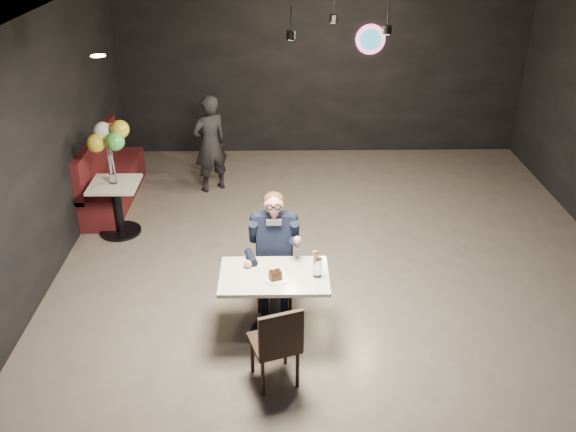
{
  "coord_description": "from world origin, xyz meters",
  "views": [
    {
      "loc": [
        -0.76,
        -5.93,
        4.12
      ],
      "look_at": [
        -0.66,
        -0.18,
        1.1
      ],
      "focal_mm": 38.0,
      "sensor_mm": 36.0,
      "label": 1
    }
  ],
  "objects_px": {
    "seated_man": "(274,249)",
    "sundae_glass": "(317,267)",
    "chair_far": "(275,269)",
    "side_table": "(118,207)",
    "main_table": "(274,305)",
    "passerby": "(210,144)",
    "balloon_vase": "(113,178)",
    "booth_bench": "(112,170)",
    "chair_near": "(274,341)"
  },
  "relations": [
    {
      "from": "chair_far",
      "to": "sundae_glass",
      "type": "height_order",
      "value": "sundae_glass"
    },
    {
      "from": "booth_bench",
      "to": "balloon_vase",
      "type": "bearing_deg",
      "value": -73.3
    },
    {
      "from": "chair_near",
      "to": "seated_man",
      "type": "height_order",
      "value": "seated_man"
    },
    {
      "from": "seated_man",
      "to": "sundae_glass",
      "type": "height_order",
      "value": "seated_man"
    },
    {
      "from": "sundae_glass",
      "to": "balloon_vase",
      "type": "height_order",
      "value": "sundae_glass"
    },
    {
      "from": "chair_far",
      "to": "seated_man",
      "type": "xyz_separation_m",
      "value": [
        0.0,
        0.0,
        0.26
      ]
    },
    {
      "from": "side_table",
      "to": "chair_near",
      "type": "bearing_deg",
      "value": -53.9
    },
    {
      "from": "chair_far",
      "to": "seated_man",
      "type": "distance_m",
      "value": 0.26
    },
    {
      "from": "main_table",
      "to": "sundae_glass",
      "type": "relative_size",
      "value": 5.5
    },
    {
      "from": "booth_bench",
      "to": "chair_far",
      "type": "bearing_deg",
      "value": -47.92
    },
    {
      "from": "sundae_glass",
      "to": "passerby",
      "type": "bearing_deg",
      "value": 111.25
    },
    {
      "from": "chair_far",
      "to": "booth_bench",
      "type": "distance_m",
      "value": 3.63
    },
    {
      "from": "seated_man",
      "to": "passerby",
      "type": "height_order",
      "value": "passerby"
    },
    {
      "from": "main_table",
      "to": "side_table",
      "type": "bearing_deg",
      "value": 133.54
    },
    {
      "from": "chair_far",
      "to": "sundae_glass",
      "type": "bearing_deg",
      "value": -53.33
    },
    {
      "from": "main_table",
      "to": "booth_bench",
      "type": "xyz_separation_m",
      "value": [
        -2.43,
        3.25,
        0.14
      ]
    },
    {
      "from": "chair_far",
      "to": "side_table",
      "type": "relative_size",
      "value": 1.16
    },
    {
      "from": "side_table",
      "to": "main_table",
      "type": "bearing_deg",
      "value": -46.46
    },
    {
      "from": "chair_near",
      "to": "seated_man",
      "type": "bearing_deg",
      "value": 71.22
    },
    {
      "from": "side_table",
      "to": "chair_far",
      "type": "bearing_deg",
      "value": -38.47
    },
    {
      "from": "chair_far",
      "to": "side_table",
      "type": "bearing_deg",
      "value": 141.53
    },
    {
      "from": "main_table",
      "to": "seated_man",
      "type": "height_order",
      "value": "seated_man"
    },
    {
      "from": "chair_near",
      "to": "passerby",
      "type": "bearing_deg",
      "value": 84.17
    },
    {
      "from": "main_table",
      "to": "passerby",
      "type": "xyz_separation_m",
      "value": [
        -0.99,
        3.64,
        0.39
      ]
    },
    {
      "from": "chair_far",
      "to": "seated_man",
      "type": "height_order",
      "value": "seated_man"
    },
    {
      "from": "chair_near",
      "to": "sundae_glass",
      "type": "distance_m",
      "value": 0.87
    },
    {
      "from": "passerby",
      "to": "seated_man",
      "type": "bearing_deg",
      "value": 74.44
    },
    {
      "from": "side_table",
      "to": "passerby",
      "type": "bearing_deg",
      "value": 50.61
    },
    {
      "from": "balloon_vase",
      "to": "main_table",
      "type": "bearing_deg",
      "value": -46.46
    },
    {
      "from": "sundae_glass",
      "to": "chair_far",
      "type": "bearing_deg",
      "value": 126.67
    },
    {
      "from": "main_table",
      "to": "seated_man",
      "type": "xyz_separation_m",
      "value": [
        -0.0,
        0.55,
        0.34
      ]
    },
    {
      "from": "chair_far",
      "to": "booth_bench",
      "type": "xyz_separation_m",
      "value": [
        -2.43,
        2.7,
        0.06
      ]
    },
    {
      "from": "booth_bench",
      "to": "side_table",
      "type": "distance_m",
      "value": 1.05
    },
    {
      "from": "booth_bench",
      "to": "passerby",
      "type": "bearing_deg",
      "value": 15.14
    },
    {
      "from": "side_table",
      "to": "passerby",
      "type": "height_order",
      "value": "passerby"
    },
    {
      "from": "sundae_glass",
      "to": "side_table",
      "type": "relative_size",
      "value": 0.25
    },
    {
      "from": "seated_man",
      "to": "balloon_vase",
      "type": "distance_m",
      "value": 2.73
    },
    {
      "from": "main_table",
      "to": "booth_bench",
      "type": "relative_size",
      "value": 0.53
    },
    {
      "from": "seated_man",
      "to": "side_table",
      "type": "distance_m",
      "value": 2.75
    },
    {
      "from": "chair_far",
      "to": "chair_near",
      "type": "relative_size",
      "value": 1.0
    },
    {
      "from": "main_table",
      "to": "balloon_vase",
      "type": "xyz_separation_m",
      "value": [
        -2.13,
        2.25,
        0.45
      ]
    },
    {
      "from": "main_table",
      "to": "passerby",
      "type": "distance_m",
      "value": 3.79
    },
    {
      "from": "chair_far",
      "to": "booth_bench",
      "type": "relative_size",
      "value": 0.44
    },
    {
      "from": "seated_man",
      "to": "sundae_glass",
      "type": "xyz_separation_m",
      "value": [
        0.43,
        -0.58,
        0.13
      ]
    },
    {
      "from": "side_table",
      "to": "balloon_vase",
      "type": "height_order",
      "value": "balloon_vase"
    },
    {
      "from": "sundae_glass",
      "to": "balloon_vase",
      "type": "xyz_separation_m",
      "value": [
        -2.57,
        2.28,
        -0.03
      ]
    },
    {
      "from": "balloon_vase",
      "to": "passerby",
      "type": "xyz_separation_m",
      "value": [
        1.14,
        1.39,
        -0.06
      ]
    },
    {
      "from": "chair_far",
      "to": "passerby",
      "type": "height_order",
      "value": "passerby"
    },
    {
      "from": "side_table",
      "to": "passerby",
      "type": "relative_size",
      "value": 0.52
    },
    {
      "from": "chair_far",
      "to": "balloon_vase",
      "type": "xyz_separation_m",
      "value": [
        -2.13,
        1.7,
        0.36
      ]
    }
  ]
}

